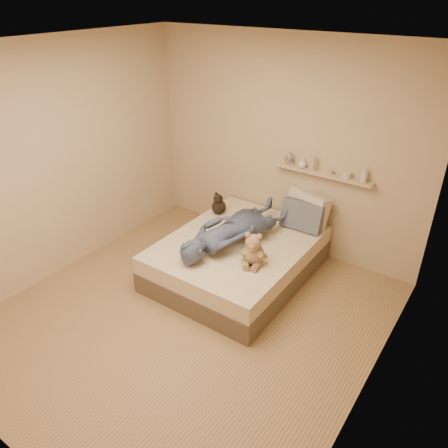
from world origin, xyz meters
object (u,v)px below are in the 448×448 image
Objects in this scene: dark_plush at (219,205)px; pillow_grey at (302,215)px; pillow_cream at (307,209)px; teddy_bear at (253,251)px; wall_shelf at (322,174)px; game_console at (193,245)px; person at (234,228)px; bed at (238,258)px.

dark_plush is 0.56× the size of pillow_grey.
pillow_grey is (0.01, -0.14, -0.03)m from pillow_cream.
teddy_bear is 0.31× the size of wall_shelf.
game_console is 0.56m from person.
bed is 0.41m from person.
teddy_bear is 0.48m from person.
wall_shelf is (0.74, 1.49, 0.48)m from game_console.
teddy_bear reaches higher than person.
teddy_bear is at bearing -37.21° from dark_plush.
bed is 3.45× the size of pillow_cream.
person is 1.24× the size of wall_shelf.
bed is at bearing -123.39° from pillow_grey.
teddy_bear is 0.68× the size of pillow_cream.
pillow_cream is 0.14m from pillow_grey.
bed is 6.74× the size of dark_plush.
wall_shelf is (0.11, 0.08, 0.45)m from pillow_cream.
pillow_cream reaches higher than person.
game_console is at bearing -68.94° from dark_plush.
pillow_grey is (0.45, 0.69, 0.40)m from bed.
pillow_grey reaches higher than game_console.
pillow_cream is at bearing -143.47° from wall_shelf.
person is at bearing -121.25° from wall_shelf.
wall_shelf is at bearing 22.98° from dark_plush.
pillow_cream reaches higher than dark_plush.
teddy_bear is 1.20m from dark_plush.
wall_shelf is at bearing -109.06° from person.
teddy_bear is 1.31m from wall_shelf.
pillow_grey is 0.42× the size of wall_shelf.
bed is at bearing -36.67° from dark_plush.
dark_plush reaches higher than game_console.
pillow_cream is at bearing 86.69° from teddy_bear.
dark_plush is 1.07m from pillow_grey.
pillow_grey is at bearing 56.61° from bed.
teddy_bear reaches higher than game_console.
pillow_cream is (1.02, 0.40, 0.08)m from dark_plush.
game_console is 0.17× the size of wall_shelf.
game_console is 1.73m from wall_shelf.
teddy_bear is (0.38, -0.30, 0.38)m from bed.
wall_shelf reaches higher than teddy_bear.
pillow_grey is at bearing 63.29° from game_console.
person is 1.21m from wall_shelf.
person is (-0.03, -0.04, 0.40)m from bed.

